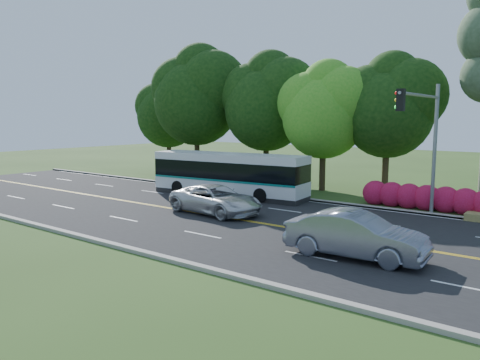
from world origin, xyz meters
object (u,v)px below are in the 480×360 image
Objects in this scene: transit_bus at (228,175)px; suv at (216,199)px; traffic_signal at (425,129)px; sedan at (356,235)px.

transit_bus is 2.00× the size of suv.
transit_bus is at bearing 37.18° from suv.
traffic_signal is at bearing -5.74° from transit_bus.
sedan is 0.94× the size of suv.
suv is at bearing -152.84° from traffic_signal.
traffic_signal is 1.26× the size of suv.
sedan is at bearing -38.34° from transit_bus.
traffic_signal is 1.34× the size of sedan.
traffic_signal is 11.43m from suv.
sedan is (12.54, -8.08, -0.55)m from transit_bus.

